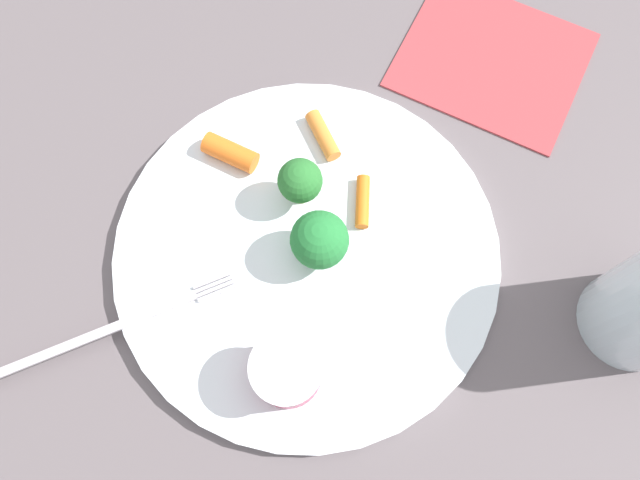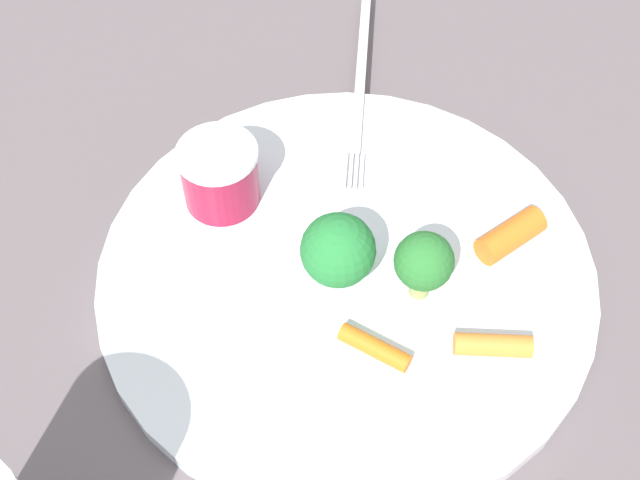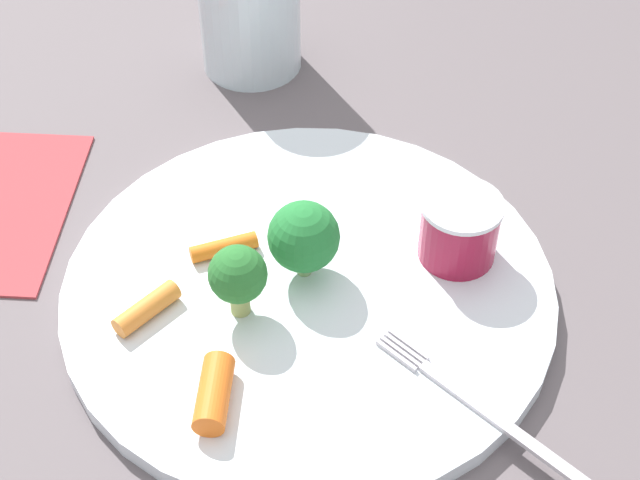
# 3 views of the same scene
# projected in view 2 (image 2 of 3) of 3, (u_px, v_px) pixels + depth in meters

# --- Properties ---
(ground_plane) EXTENTS (2.40, 2.40, 0.00)m
(ground_plane) POSITION_uv_depth(u_px,v_px,m) (346.00, 280.00, 0.48)
(ground_plane) COLOR #605659
(plate) EXTENTS (0.29, 0.29, 0.01)m
(plate) POSITION_uv_depth(u_px,v_px,m) (346.00, 274.00, 0.48)
(plate) COLOR white
(plate) RESTS_ON ground_plane
(sauce_cup) EXTENTS (0.05, 0.05, 0.04)m
(sauce_cup) POSITION_uv_depth(u_px,v_px,m) (218.00, 177.00, 0.49)
(sauce_cup) COLOR maroon
(sauce_cup) RESTS_ON plate
(broccoli_floret_0) EXTENTS (0.03, 0.03, 0.05)m
(broccoli_floret_0) POSITION_uv_depth(u_px,v_px,m) (424.00, 262.00, 0.44)
(broccoli_floret_0) COLOR #98A95D
(broccoli_floret_0) RESTS_ON plate
(broccoli_floret_1) EXTENTS (0.04, 0.04, 0.05)m
(broccoli_floret_1) POSITION_uv_depth(u_px,v_px,m) (331.00, 246.00, 0.45)
(broccoli_floret_1) COLOR #7FAB6C
(broccoli_floret_1) RESTS_ON plate
(carrot_stick_0) EXTENTS (0.04, 0.03, 0.01)m
(carrot_stick_0) POSITION_uv_depth(u_px,v_px,m) (491.00, 349.00, 0.44)
(carrot_stick_0) COLOR orange
(carrot_stick_0) RESTS_ON plate
(carrot_stick_1) EXTENTS (0.03, 0.05, 0.02)m
(carrot_stick_1) POSITION_uv_depth(u_px,v_px,m) (510.00, 235.00, 0.48)
(carrot_stick_1) COLOR orange
(carrot_stick_1) RESTS_ON plate
(carrot_stick_2) EXTENTS (0.04, 0.01, 0.01)m
(carrot_stick_2) POSITION_uv_depth(u_px,v_px,m) (375.00, 347.00, 0.44)
(carrot_stick_2) COLOR orange
(carrot_stick_2) RESTS_ON plate
(fork) EXTENTS (0.11, 0.17, 0.00)m
(fork) POSITION_uv_depth(u_px,v_px,m) (360.00, 83.00, 0.56)
(fork) COLOR #BEB8BF
(fork) RESTS_ON plate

